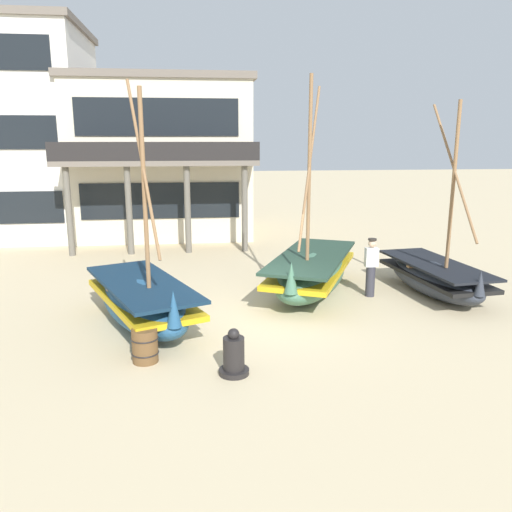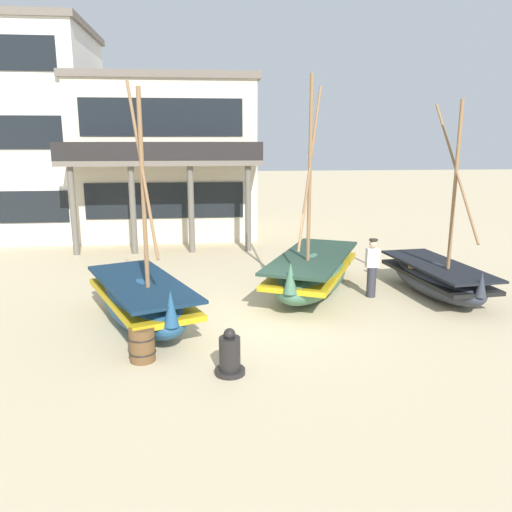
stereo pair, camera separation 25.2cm
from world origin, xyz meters
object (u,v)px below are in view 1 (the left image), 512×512
(fishing_boat_centre_large, at_px, (143,301))
(harbor_building_annex, at_px, (2,133))
(fishing_boat_near_left, at_px, (311,272))
(capstan_winch, at_px, (234,356))
(fishing_boat_far_right, at_px, (435,277))
(wooden_barrel, at_px, (145,345))
(harbor_building_main, at_px, (163,157))
(fisherman_by_hull, at_px, (371,268))

(fishing_boat_centre_large, bearing_deg, harbor_building_annex, 118.84)
(fishing_boat_centre_large, relative_size, harbor_building_annex, 0.61)
(fishing_boat_near_left, height_order, capstan_winch, fishing_boat_near_left)
(fishing_boat_far_right, bearing_deg, harbor_building_annex, 142.83)
(fishing_boat_centre_large, relative_size, wooden_barrel, 8.18)
(capstan_winch, relative_size, harbor_building_main, 0.11)
(wooden_barrel, bearing_deg, fishing_boat_near_left, 43.86)
(harbor_building_annex, bearing_deg, fishing_boat_near_left, -42.98)
(fishing_boat_far_right, relative_size, wooden_barrel, 7.73)
(fishing_boat_far_right, bearing_deg, wooden_barrel, -155.25)
(fishing_boat_near_left, relative_size, capstan_winch, 6.54)
(wooden_barrel, xyz_separation_m, harbor_building_annex, (-7.54, 15.38, 4.33))
(fishing_boat_near_left, height_order, harbor_building_main, harbor_building_main)
(fishing_boat_far_right, height_order, capstan_winch, fishing_boat_far_right)
(fishing_boat_centre_large, relative_size, fishing_boat_far_right, 1.06)
(fisherman_by_hull, relative_size, harbor_building_annex, 0.18)
(fishing_boat_near_left, xyz_separation_m, fisherman_by_hull, (1.61, -0.51, 0.20))
(fishing_boat_centre_large, relative_size, fisherman_by_hull, 3.40)
(harbor_building_main, bearing_deg, wooden_barrel, -88.87)
(capstan_winch, height_order, harbor_building_annex, harbor_building_annex)
(fisherman_by_hull, bearing_deg, fishing_boat_centre_large, -165.17)
(harbor_building_annex, bearing_deg, fishing_boat_centre_large, -61.16)
(fisherman_by_hull, height_order, wooden_barrel, fisherman_by_hull)
(fishing_boat_centre_large, height_order, harbor_building_annex, harbor_building_annex)
(fisherman_by_hull, bearing_deg, fishing_boat_far_right, -2.30)
(fisherman_by_hull, height_order, harbor_building_annex, harbor_building_annex)
(harbor_building_main, bearing_deg, fishing_boat_far_right, -53.82)
(capstan_winch, relative_size, wooden_barrel, 1.32)
(capstan_winch, bearing_deg, harbor_building_main, 97.38)
(capstan_winch, height_order, wooden_barrel, capstan_winch)
(fisherman_by_hull, xyz_separation_m, harbor_building_annex, (-13.56, 11.65, 3.84))
(capstan_winch, bearing_deg, harbor_building_annex, 119.86)
(fishing_boat_centre_large, distance_m, harbor_building_main, 13.15)
(fishing_boat_far_right, xyz_separation_m, wooden_barrel, (-7.93, -3.65, -0.18))
(fishing_boat_near_left, xyz_separation_m, fishing_boat_far_right, (3.51, -0.59, -0.10))
(fishing_boat_far_right, relative_size, capstan_winch, 5.84)
(fishing_boat_near_left, height_order, harbor_building_annex, harbor_building_annex)
(fishing_boat_centre_large, xyz_separation_m, fisherman_by_hull, (6.23, 1.65, 0.22))
(fisherman_by_hull, height_order, harbor_building_main, harbor_building_main)
(fishing_boat_near_left, height_order, fishing_boat_centre_large, fishing_boat_near_left)
(fishing_boat_near_left, distance_m, wooden_barrel, 6.13)
(fishing_boat_near_left, bearing_deg, harbor_building_main, 113.84)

